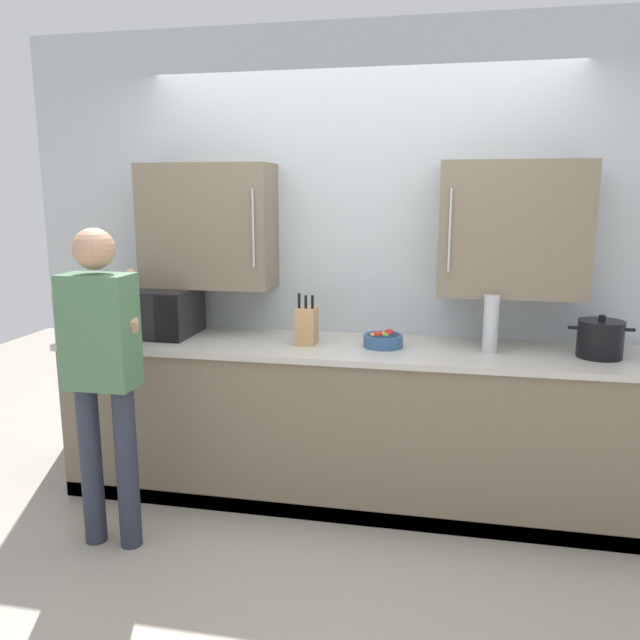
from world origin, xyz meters
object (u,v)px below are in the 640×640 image
Objects in this scene: knife_block at (307,325)px; person_figure at (102,361)px; microwave_oven at (148,311)px; thermos_flask at (491,324)px; stock_pot at (600,339)px; fruit_bowl at (383,339)px.

knife_block is 1.14m from person_figure.
person_figure is at bearing -140.15° from knife_block.
person_figure reaches higher than microwave_oven.
thermos_flask is at bearing -1.36° from microwave_oven.
thermos_flask is (2.03, -0.05, 0.02)m from microwave_oven.
knife_block is 0.18× the size of person_figure.
knife_block is 0.89× the size of stock_pot.
person_figure reaches higher than fruit_bowl.
person_figure is at bearing -150.67° from fruit_bowl.
thermos_flask is 0.19× the size of person_figure.
thermos_flask reaches higher than fruit_bowl.
knife_block is (1.01, -0.04, -0.04)m from microwave_oven.
microwave_oven is at bearing 99.84° from person_figure.
person_figure is (-2.46, -0.74, -0.06)m from stock_pot.
microwave_oven is at bearing 178.64° from thermos_flask.
microwave_oven is at bearing 177.46° from knife_block.
fruit_bowl is at bearing -1.41° from microwave_oven.
stock_pot is 2.57m from person_figure.
microwave_oven is 2.59m from stock_pot.
stock_pot is 0.57m from thermos_flask.
person_figure is at bearing -159.07° from thermos_flask.
stock_pot is 0.20× the size of person_figure.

